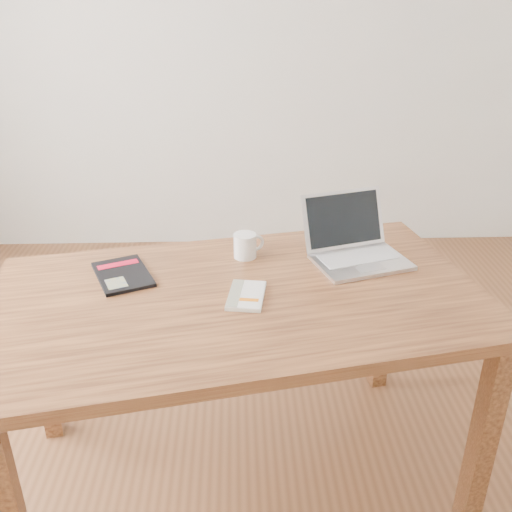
{
  "coord_description": "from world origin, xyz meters",
  "views": [
    {
      "loc": [
        -0.06,
        -1.62,
        1.63
      ],
      "look_at": [
        -0.0,
        -0.01,
        0.85
      ],
      "focal_mm": 40.0,
      "sensor_mm": 36.0,
      "label": 1
    }
  ],
  "objects_px": {
    "desk": "(241,318)",
    "white_guidebook": "(246,296)",
    "black_guidebook": "(123,274)",
    "laptop": "(355,246)",
    "coffee_mug": "(246,245)"
  },
  "relations": [
    {
      "from": "desk",
      "to": "white_guidebook",
      "type": "xyz_separation_m",
      "value": [
        0.02,
        -0.03,
        0.1
      ]
    },
    {
      "from": "black_guidebook",
      "to": "desk",
      "type": "bearing_deg",
      "value": -41.76
    },
    {
      "from": "laptop",
      "to": "coffee_mug",
      "type": "bearing_deg",
      "value": 159.41
    },
    {
      "from": "desk",
      "to": "laptop",
      "type": "relative_size",
      "value": 4.29
    },
    {
      "from": "desk",
      "to": "white_guidebook",
      "type": "height_order",
      "value": "white_guidebook"
    },
    {
      "from": "black_guidebook",
      "to": "laptop",
      "type": "xyz_separation_m",
      "value": [
        0.79,
        0.11,
        0.04
      ]
    },
    {
      "from": "coffee_mug",
      "to": "laptop",
      "type": "bearing_deg",
      "value": -30.28
    },
    {
      "from": "black_guidebook",
      "to": "coffee_mug",
      "type": "xyz_separation_m",
      "value": [
        0.41,
        0.13,
        0.04
      ]
    },
    {
      "from": "desk",
      "to": "black_guidebook",
      "type": "distance_m",
      "value": 0.42
    },
    {
      "from": "laptop",
      "to": "coffee_mug",
      "type": "relative_size",
      "value": 3.5
    },
    {
      "from": "laptop",
      "to": "coffee_mug",
      "type": "distance_m",
      "value": 0.38
    },
    {
      "from": "white_guidebook",
      "to": "laptop",
      "type": "height_order",
      "value": "laptop"
    },
    {
      "from": "coffee_mug",
      "to": "white_guidebook",
      "type": "bearing_deg",
      "value": -118.05
    },
    {
      "from": "white_guidebook",
      "to": "black_guidebook",
      "type": "bearing_deg",
      "value": 167.26
    },
    {
      "from": "laptop",
      "to": "black_guidebook",
      "type": "bearing_deg",
      "value": 170.69
    }
  ]
}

